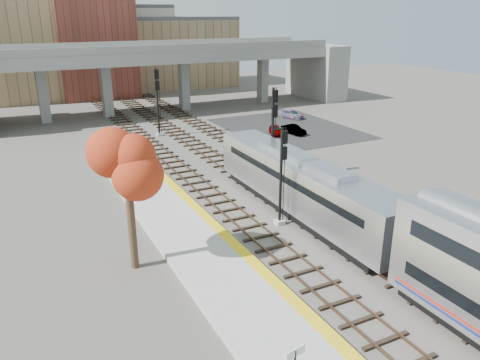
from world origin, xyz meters
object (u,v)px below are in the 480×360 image
signal_mast_near (281,179)px  car_a (275,130)px  locomotive (302,185)px  car_c (291,114)px  tree (127,169)px  signal_mast_far (158,102)px  car_b (293,130)px  signal_mast_mid (273,134)px

signal_mast_near → car_a: bearing=60.0°
locomotive → car_c: locomotive is taller
tree → car_c: size_ratio=2.12×
tree → locomotive: bearing=8.4°
locomotive → signal_mast_far: bearing=94.6°
signal_mast_near → car_b: 24.81m
signal_mast_near → tree: 10.53m
locomotive → car_b: size_ratio=5.82×
signal_mast_near → tree: tree is taller
locomotive → signal_mast_near: bearing=-161.2°
tree → car_c: tree is taller
signal_mast_mid → signal_mast_near: bearing=-116.9°
car_b → signal_mast_far: bearing=143.9°
signal_mast_mid → signal_mast_far: size_ratio=1.02×
locomotive → car_a: bearing=63.7°
signal_mast_near → signal_mast_mid: signal_mast_mid is taller
car_b → signal_mast_near: bearing=-136.8°
signal_mast_mid → tree: tree is taller
car_a → car_b: car_a is taller
car_b → car_c: 8.69m
car_c → signal_mast_mid: bearing=-146.1°
signal_mast_near → signal_mast_mid: 9.09m
car_a → signal_mast_mid: bearing=-98.7°
signal_mast_far → car_c: signal_mast_far is taller
signal_mast_mid → signal_mast_far: bearing=102.5°
signal_mast_far → tree: (-10.15, -27.66, 1.93)m
car_a → car_c: bearing=69.3°
signal_mast_far → car_c: 18.91m
signal_mast_mid → car_c: signal_mast_mid is taller
signal_mast_near → car_a: size_ratio=2.08×
signal_mast_mid → car_a: bearing=58.1°
tree → car_a: 31.78m
signal_mast_near → signal_mast_far: bearing=90.0°
signal_mast_near → locomotive: bearing=18.8°
signal_mast_mid → car_b: 16.11m
locomotive → signal_mast_near: signal_mast_near is taller
locomotive → signal_mast_far: 25.98m
signal_mast_mid → car_b: bearing=50.5°
signal_mast_far → car_a: size_ratio=2.39×
car_b → car_c: car_b is taller
car_a → signal_mast_near: bearing=-96.9°
signal_mast_far → tree: 29.53m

